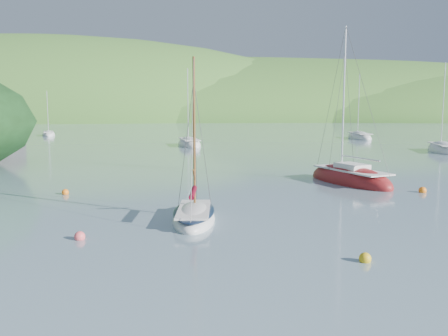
{
  "coord_description": "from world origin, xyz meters",
  "views": [
    {
      "loc": [
        -1.67,
        -19.6,
        5.61
      ],
      "look_at": [
        -0.56,
        8.0,
        1.96
      ],
      "focal_mm": 40.0,
      "sensor_mm": 36.0,
      "label": 1
    }
  ],
  "objects_px": {
    "distant_sloop_b": "(359,138)",
    "distant_sloop_c": "(49,135)",
    "sloop_red": "(350,180)",
    "distant_sloop_a": "(189,144)",
    "distant_sloop_d": "(443,150)",
    "daysailer_white": "(194,217)"
  },
  "relations": [
    {
      "from": "distant_sloop_a",
      "to": "distant_sloop_c",
      "type": "distance_m",
      "value": 32.07
    },
    {
      "from": "distant_sloop_b",
      "to": "distant_sloop_c",
      "type": "distance_m",
      "value": 51.21
    },
    {
      "from": "distant_sloop_b",
      "to": "distant_sloop_c",
      "type": "bearing_deg",
      "value": 168.15
    },
    {
      "from": "daysailer_white",
      "to": "sloop_red",
      "type": "distance_m",
      "value": 15.25
    },
    {
      "from": "sloop_red",
      "to": "distant_sloop_c",
      "type": "xyz_separation_m",
      "value": [
        -36.51,
        51.31,
        -0.07
      ]
    },
    {
      "from": "sloop_red",
      "to": "distant_sloop_b",
      "type": "xyz_separation_m",
      "value": [
        13.88,
        42.14,
        -0.04
      ]
    },
    {
      "from": "sloop_red",
      "to": "distant_sloop_c",
      "type": "height_order",
      "value": "sloop_red"
    },
    {
      "from": "distant_sloop_b",
      "to": "distant_sloop_c",
      "type": "height_order",
      "value": "distant_sloop_b"
    },
    {
      "from": "distant_sloop_b",
      "to": "distant_sloop_d",
      "type": "bearing_deg",
      "value": -82.91
    },
    {
      "from": "sloop_red",
      "to": "distant_sloop_a",
      "type": "distance_m",
      "value": 32.81
    },
    {
      "from": "distant_sloop_b",
      "to": "distant_sloop_d",
      "type": "height_order",
      "value": "distant_sloop_d"
    },
    {
      "from": "daysailer_white",
      "to": "distant_sloop_d",
      "type": "distance_m",
      "value": 42.53
    },
    {
      "from": "daysailer_white",
      "to": "distant_sloop_b",
      "type": "xyz_separation_m",
      "value": [
        24.59,
        52.99,
        -0.02
      ]
    },
    {
      "from": "daysailer_white",
      "to": "distant_sloop_d",
      "type": "bearing_deg",
      "value": 51.4
    },
    {
      "from": "distant_sloop_a",
      "to": "distant_sloop_c",
      "type": "xyz_separation_m",
      "value": [
        -24.38,
        20.83,
        -0.03
      ]
    },
    {
      "from": "daysailer_white",
      "to": "distant_sloop_b",
      "type": "relative_size",
      "value": 0.77
    },
    {
      "from": "sloop_red",
      "to": "distant_sloop_c",
      "type": "distance_m",
      "value": 62.97
    },
    {
      "from": "distant_sloop_a",
      "to": "distant_sloop_b",
      "type": "distance_m",
      "value": 28.5
    },
    {
      "from": "daysailer_white",
      "to": "distant_sloop_c",
      "type": "distance_m",
      "value": 67.3
    },
    {
      "from": "distant_sloop_a",
      "to": "distant_sloop_b",
      "type": "height_order",
      "value": "distant_sloop_b"
    },
    {
      "from": "sloop_red",
      "to": "distant_sloop_b",
      "type": "height_order",
      "value": "sloop_red"
    },
    {
      "from": "distant_sloop_d",
      "to": "distant_sloop_c",
      "type": "bearing_deg",
      "value": 160.48
    }
  ]
}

